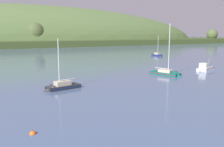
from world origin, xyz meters
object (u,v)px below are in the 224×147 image
(sailboat_midwater_white, at_px, (59,88))
(sailboat_outer_reach, at_px, (169,74))
(mooring_buoy_foreground, at_px, (33,134))
(sailboat_far_left, at_px, (158,56))
(fishing_boat_moored, at_px, (205,69))

(sailboat_midwater_white, xyz_separation_m, sailboat_outer_reach, (25.05, 0.37, 0.02))
(sailboat_outer_reach, distance_m, mooring_buoy_foreground, 37.28)
(sailboat_midwater_white, relative_size, mooring_buoy_foreground, 13.48)
(sailboat_midwater_white, height_order, sailboat_far_left, sailboat_far_left)
(sailboat_midwater_white, xyz_separation_m, fishing_boat_moored, (37.37, 0.55, 0.23))
(sailboat_midwater_white, relative_size, sailboat_far_left, 1.02)
(sailboat_midwater_white, distance_m, fishing_boat_moored, 37.37)
(mooring_buoy_foreground, bearing_deg, sailboat_midwater_white, 62.30)
(sailboat_midwater_white, height_order, fishing_boat_moored, sailboat_midwater_white)
(sailboat_midwater_white, xyz_separation_m, sailboat_far_left, (54.81, 36.28, 0.05))
(sailboat_midwater_white, distance_m, sailboat_outer_reach, 25.05)
(sailboat_far_left, height_order, sailboat_outer_reach, sailboat_outer_reach)
(sailboat_far_left, relative_size, sailboat_outer_reach, 0.74)
(fishing_boat_moored, xyz_separation_m, mooring_buoy_foreground, (-45.79, -16.58, -0.42))
(sailboat_far_left, relative_size, fishing_boat_moored, 1.40)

